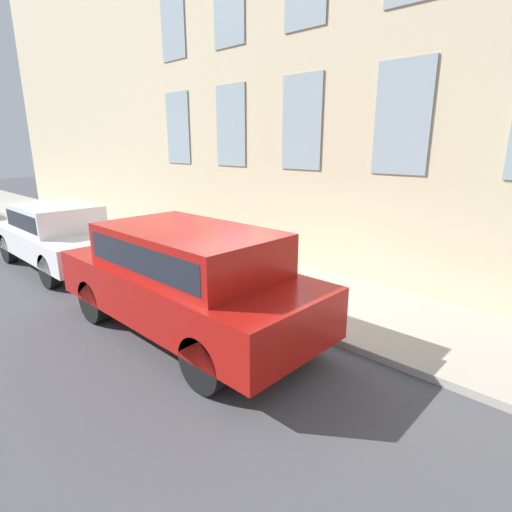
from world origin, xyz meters
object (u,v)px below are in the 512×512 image
parked_truck_red_near (186,274)px  parked_car_white_far (58,232)px  fire_hydrant (271,283)px  person (243,262)px

parked_truck_red_near → parked_car_white_far: bearing=89.4°
fire_hydrant → parked_truck_red_near: 1.91m
fire_hydrant → person: 0.94m
person → parked_truck_red_near: (-1.91, -0.59, 0.32)m
person → parked_car_white_far: bearing=8.9°
fire_hydrant → parked_car_white_far: parked_car_white_far is taller
parked_car_white_far → person: bearing=-69.8°
person → parked_car_white_far: (-1.85, 5.03, 0.17)m
person → fire_hydrant: bearing=161.7°
fire_hydrant → parked_car_white_far: (-1.74, 5.93, 0.42)m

